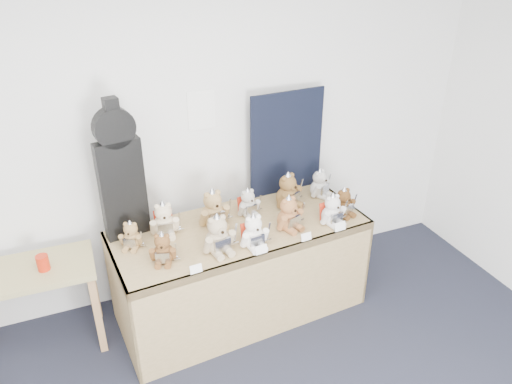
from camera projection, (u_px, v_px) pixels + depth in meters
name	position (u px, v px, depth m)	size (l,w,h in m)	color
room_shell	(201.00, 110.00, 3.69)	(6.00, 6.00, 6.00)	silver
display_table	(245.00, 251.00, 3.69)	(1.92, 0.92, 0.78)	olive
side_table	(33.00, 284.00, 3.42)	(0.84, 0.48, 0.69)	tan
guitar_case	(120.00, 172.00, 3.36)	(0.32, 0.14, 1.01)	black
navy_board	(287.00, 143.00, 3.98)	(0.64, 0.02, 0.85)	black
red_cup	(43.00, 263.00, 3.34)	(0.08, 0.08, 0.11)	red
teddy_front_far_left	(163.00, 249.00, 3.25)	(0.20, 0.19, 0.24)	brown
teddy_front_left	(218.00, 236.00, 3.34)	(0.26, 0.22, 0.31)	tan
teddy_front_centre	(254.00, 233.00, 3.40)	(0.23, 0.19, 0.28)	white
teddy_front_right	(289.00, 214.00, 3.61)	(0.24, 0.22, 0.29)	#A0663C
teddy_front_far_right	(332.00, 211.00, 3.67)	(0.22, 0.20, 0.27)	silver
teddy_front_end	(344.00, 203.00, 3.78)	(0.21, 0.18, 0.25)	brown
teddy_back_left	(164.00, 221.00, 3.53)	(0.24, 0.20, 0.29)	beige
teddy_back_centre_left	(213.00, 210.00, 3.64)	(0.26, 0.22, 0.32)	tan
teddy_back_centre_right	(248.00, 204.00, 3.78)	(0.20, 0.18, 0.24)	beige
teddy_back_right	(288.00, 192.00, 3.89)	(0.26, 0.25, 0.31)	brown
teddy_back_end	(320.00, 184.00, 4.05)	(0.22, 0.21, 0.26)	silver
teddy_back_far_left	(131.00, 236.00, 3.41)	(0.18, 0.18, 0.22)	#9F7A4A
entry_card_a	(196.00, 269.00, 3.17)	(0.08, 0.00, 0.06)	white
entry_card_b	(261.00, 250.00, 3.36)	(0.09, 0.00, 0.06)	white
entry_card_c	(306.00, 237.00, 3.50)	(0.08, 0.00, 0.06)	white
entry_card_d	(340.00, 226.00, 3.61)	(0.09, 0.00, 0.07)	white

